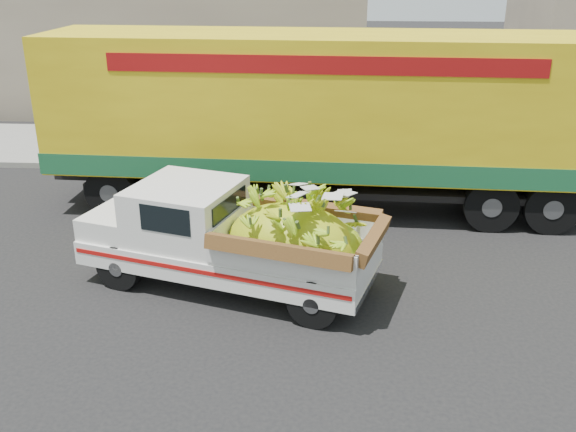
{
  "coord_description": "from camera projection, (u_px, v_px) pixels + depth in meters",
  "views": [
    {
      "loc": [
        -0.07,
        -10.05,
        5.24
      ],
      "look_at": [
        -0.74,
        -0.08,
        1.2
      ],
      "focal_mm": 40.0,
      "sensor_mm": 36.0,
      "label": 1
    }
  ],
  "objects": [
    {
      "name": "curb",
      "position": [
        332.0,
        170.0,
        16.76
      ],
      "size": [
        60.0,
        0.25,
        0.15
      ],
      "primitive_type": "cube",
      "color": "gray",
      "rests_on": "ground"
    },
    {
      "name": "semi_trailer",
      "position": [
        325.0,
        114.0,
        13.74
      ],
      "size": [
        12.03,
        2.95,
        3.8
      ],
      "rotation": [
        0.0,
        0.0,
        -0.04
      ],
      "color": "black",
      "rests_on": "ground"
    },
    {
      "name": "building_left",
      "position": [
        118.0,
        37.0,
        23.76
      ],
      "size": [
        18.0,
        6.0,
        5.0
      ],
      "primitive_type": "cube",
      "color": "gray",
      "rests_on": "ground"
    },
    {
      "name": "ground",
      "position": [
        330.0,
        279.0,
        11.26
      ],
      "size": [
        100.0,
        100.0,
        0.0
      ],
      "primitive_type": "plane",
      "color": "black",
      "rests_on": "ground"
    },
    {
      "name": "sidewalk",
      "position": [
        332.0,
        148.0,
        18.71
      ],
      "size": [
        60.0,
        4.0,
        0.14
      ],
      "primitive_type": "cube",
      "color": "gray",
      "rests_on": "ground"
    },
    {
      "name": "pickup_truck",
      "position": [
        249.0,
        238.0,
        10.6
      ],
      "size": [
        5.22,
        3.13,
        1.72
      ],
      "rotation": [
        0.0,
        0.0,
        -0.29
      ],
      "color": "black",
      "rests_on": "ground"
    }
  ]
}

